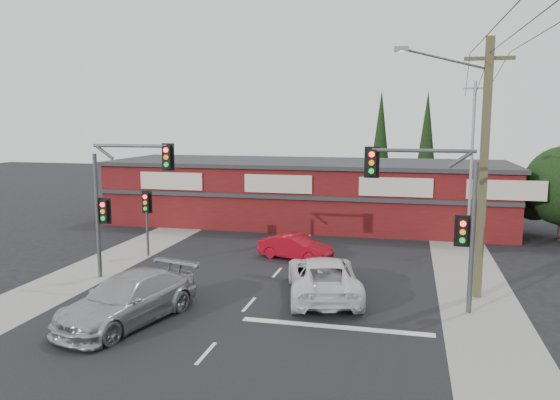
% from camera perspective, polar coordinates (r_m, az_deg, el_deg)
% --- Properties ---
extents(ground, '(120.00, 120.00, 0.00)m').
position_cam_1_polar(ground, '(21.04, -3.25, -10.88)').
color(ground, black).
rests_on(ground, ground).
extents(road_strip, '(14.00, 70.00, 0.01)m').
position_cam_1_polar(road_strip, '(25.65, -0.04, -7.31)').
color(road_strip, black).
rests_on(road_strip, ground).
extents(verge_left, '(3.00, 70.00, 0.02)m').
position_cam_1_polar(verge_left, '(28.77, -16.83, -5.94)').
color(verge_left, gray).
rests_on(verge_left, ground).
extents(verge_right, '(3.00, 70.00, 0.02)m').
position_cam_1_polar(verge_right, '(25.16, 19.35, -8.10)').
color(verge_right, gray).
rests_on(verge_right, ground).
extents(stop_line, '(6.50, 0.35, 0.01)m').
position_cam_1_polar(stop_line, '(18.97, 5.86, -13.05)').
color(stop_line, silver).
rests_on(stop_line, ground).
extents(white_suv, '(3.91, 6.18, 1.59)m').
position_cam_1_polar(white_suv, '(21.82, 4.52, -8.00)').
color(white_suv, silver).
rests_on(white_suv, ground).
extents(silver_suv, '(3.71, 6.07, 1.64)m').
position_cam_1_polar(silver_suv, '(19.77, -15.61, -9.94)').
color(silver_suv, '#A5A7AA').
rests_on(silver_suv, ground).
extents(red_sedan, '(3.93, 2.26, 1.23)m').
position_cam_1_polar(red_sedan, '(27.52, 1.62, -4.92)').
color(red_sedan, '#A00916').
rests_on(red_sedan, ground).
extents(lane_dashes, '(0.12, 55.62, 0.01)m').
position_cam_1_polar(lane_dashes, '(29.44, 1.78, -5.24)').
color(lane_dashes, silver).
rests_on(lane_dashes, ground).
extents(shop_building, '(27.30, 8.40, 4.22)m').
position_cam_1_polar(shop_building, '(36.95, 2.78, 0.87)').
color(shop_building, '#521011').
rests_on(shop_building, ground).
extents(conifer_near, '(1.80, 1.80, 9.25)m').
position_cam_1_polar(conifer_near, '(43.12, 10.47, 6.26)').
color(conifer_near, '#2D2116').
rests_on(conifer_near, ground).
extents(conifer_far, '(1.80, 1.80, 9.25)m').
position_cam_1_polar(conifer_far, '(45.07, 15.07, 6.20)').
color(conifer_far, '#2D2116').
rests_on(conifer_far, ground).
extents(traffic_mast_left, '(3.77, 0.27, 5.97)m').
position_cam_1_polar(traffic_mast_left, '(24.48, -16.52, 0.97)').
color(traffic_mast_left, '#47494C').
rests_on(traffic_mast_left, ground).
extents(traffic_mast_right, '(3.96, 0.27, 5.97)m').
position_cam_1_polar(traffic_mast_right, '(20.29, 16.43, -0.44)').
color(traffic_mast_right, '#47494C').
rests_on(traffic_mast_right, ground).
extents(pedestal_signal, '(0.55, 0.27, 3.38)m').
position_cam_1_polar(pedestal_signal, '(28.54, -13.76, -1.02)').
color(pedestal_signal, '#47494C').
rests_on(pedestal_signal, ground).
extents(utility_pole, '(4.38, 0.59, 10.00)m').
position_cam_1_polar(utility_pole, '(22.23, 20.19, 3.89)').
color(utility_pole, brown).
rests_on(utility_pole, ground).
extents(steel_pole, '(1.20, 0.16, 9.00)m').
position_cam_1_polar(steel_pole, '(31.28, 19.38, 3.79)').
color(steel_pole, gray).
rests_on(steel_pole, ground).
extents(power_lines, '(2.01, 29.00, 1.22)m').
position_cam_1_polar(power_lines, '(16.93, 23.42, 14.88)').
color(power_lines, black).
rests_on(power_lines, ground).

